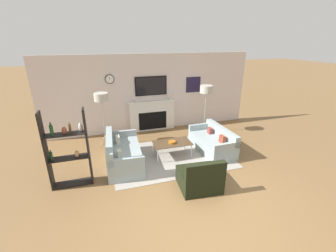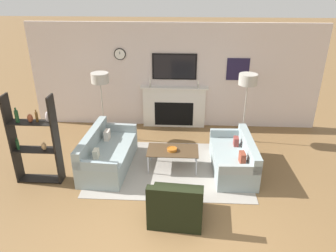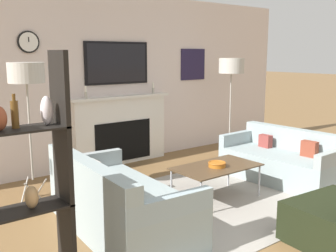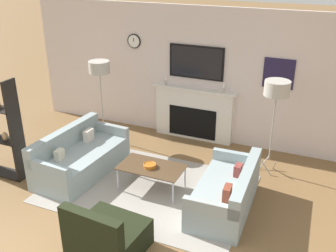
{
  "view_description": "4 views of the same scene",
  "coord_description": "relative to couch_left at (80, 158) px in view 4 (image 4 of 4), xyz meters",
  "views": [
    {
      "loc": [
        -1.75,
        -3.14,
        3.13
      ],
      "look_at": [
        -0.03,
        2.38,
        0.9
      ],
      "focal_mm": 24.0,
      "sensor_mm": 36.0,
      "label": 1
    },
    {
      "loc": [
        0.28,
        -3.67,
        3.72
      ],
      "look_at": [
        -0.05,
        2.46,
        0.89
      ],
      "focal_mm": 35.0,
      "sensor_mm": 36.0,
      "label": 2
    },
    {
      "loc": [
        -3.21,
        -0.98,
        1.76
      ],
      "look_at": [
        -0.21,
        2.89,
        0.86
      ],
      "focal_mm": 42.0,
      "sensor_mm": 36.0,
      "label": 3
    },
    {
      "loc": [
        2.52,
        -2.69,
        3.6
      ],
      "look_at": [
        0.15,
        2.73,
        0.98
      ],
      "focal_mm": 42.0,
      "sensor_mm": 36.0,
      "label": 4
    }
  ],
  "objects": [
    {
      "name": "couch_left",
      "position": [
        0.0,
        0.0,
        0.0
      ],
      "size": [
        0.96,
        1.83,
        0.78
      ],
      "color": "#8D9D9E",
      "rests_on": "ground_plane"
    },
    {
      "name": "fireplace_wall",
      "position": [
        1.34,
        2.25,
        0.94
      ],
      "size": [
        7.45,
        0.28,
        2.7
      ],
      "color": "silver",
      "rests_on": "ground_plane"
    },
    {
      "name": "floor_lamp_left",
      "position": [
        -0.38,
        1.37,
        1.24
      ],
      "size": [
        0.42,
        0.42,
        1.67
      ],
      "color": "#9E998E",
      "rests_on": "ground_plane"
    },
    {
      "name": "area_rug",
      "position": [
        1.33,
        -0.0,
        -0.28
      ],
      "size": [
        3.28,
        2.27,
        0.01
      ],
      "color": "gray",
      "rests_on": "ground_plane"
    },
    {
      "name": "coffee_table",
      "position": [
        1.39,
        0.02,
        0.12
      ],
      "size": [
        1.06,
        0.6,
        0.43
      ],
      "color": "#4C3823",
      "rests_on": "ground_plane"
    },
    {
      "name": "decorative_bowl",
      "position": [
        1.38,
        -0.0,
        0.18
      ],
      "size": [
        0.22,
        0.22,
        0.06
      ],
      "color": "#AF601A",
      "rests_on": "coffee_table"
    },
    {
      "name": "couch_right",
      "position": [
        2.67,
        -0.0,
        -0.02
      ],
      "size": [
        0.84,
        1.65,
        0.71
      ],
      "color": "#8D9D9E",
      "rests_on": "ground_plane"
    },
    {
      "name": "floor_lamp_right",
      "position": [
        3.05,
        1.37,
        1.26
      ],
      "size": [
        0.42,
        0.42,
        1.7
      ],
      "color": "#9E998E",
      "rests_on": "ground_plane"
    },
    {
      "name": "armchair",
      "position": [
        1.52,
        -1.57,
        -0.03
      ],
      "size": [
        0.93,
        0.88,
        0.79
      ],
      "color": "black",
      "rests_on": "ground_plane"
    }
  ]
}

